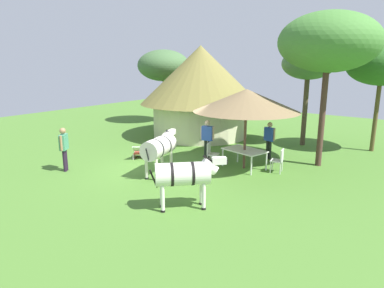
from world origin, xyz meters
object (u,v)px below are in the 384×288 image
acacia_tree_far_lawn (329,42)px  acacia_tree_behind_hut (164,66)px  patio_chair_near_lawn (211,152)px  patio_chair_west_end (279,159)px  striped_lounge_chair (140,153)px  acacia_tree_right_background (308,65)px  patio_dining_table (244,151)px  acacia_tree_left_background (382,65)px  zebra_nearest_camera (184,174)px  guest_behind_table (207,136)px  guest_beside_umbrella (269,137)px  thatched_hut (200,87)px  zebra_by_umbrella (160,147)px  standing_watcher (64,145)px  shade_umbrella (246,100)px

acacia_tree_far_lawn → acacia_tree_behind_hut: size_ratio=1.22×
patio_chair_near_lawn → patio_chair_west_end: size_ratio=1.00×
patio_chair_west_end → striped_lounge_chair: 5.80m
striped_lounge_chair → acacia_tree_right_background: acacia_tree_right_background is taller
acacia_tree_behind_hut → patio_dining_table: bearing=-33.3°
patio_chair_near_lawn → acacia_tree_right_background: bearing=144.7°
patio_dining_table → acacia_tree_right_background: size_ratio=0.38×
acacia_tree_left_background → zebra_nearest_camera: bearing=-107.1°
patio_chair_near_lawn → acacia_tree_right_background: (1.83, 5.52, 3.37)m
guest_behind_table → acacia_tree_behind_hut: acacia_tree_behind_hut is taller
patio_chair_west_end → guest_beside_umbrella: 1.91m
guest_beside_umbrella → acacia_tree_far_lawn: acacia_tree_far_lawn is taller
thatched_hut → zebra_nearest_camera: size_ratio=3.80×
guest_behind_table → acacia_tree_behind_hut: size_ratio=0.35×
zebra_nearest_camera → zebra_by_umbrella: size_ratio=0.78×
striped_lounge_chair → acacia_tree_left_background: (7.81, 7.22, 3.63)m
patio_dining_table → standing_watcher: (-5.31, -4.29, 0.33)m
patio_chair_near_lawn → standing_watcher: (-4.04, -3.90, 0.48)m
patio_dining_table → shade_umbrella: bearing=-135.0°
acacia_tree_right_background → acacia_tree_far_lawn: bearing=-61.3°
zebra_nearest_camera → acacia_tree_far_lawn: 7.65m
patio_chair_near_lawn → striped_lounge_chair: size_ratio=0.93×
standing_watcher → zebra_nearest_camera: size_ratio=0.97×
zebra_by_umbrella → standing_watcher: bearing=-164.4°
patio_chair_near_lawn → acacia_tree_behind_hut: (-7.94, 6.44, 3.24)m
patio_chair_near_lawn → acacia_tree_left_background: 8.57m
guest_beside_umbrella → zebra_nearest_camera: (0.19, -6.16, 0.05)m
thatched_hut → acacia_tree_far_lawn: bearing=-15.1°
guest_beside_umbrella → guest_behind_table: 2.62m
acacia_tree_left_background → patio_chair_west_end: bearing=-112.0°
shade_umbrella → zebra_nearest_camera: size_ratio=2.33×
shade_umbrella → acacia_tree_behind_hut: 11.08m
acacia_tree_far_lawn → zebra_by_umbrella: bearing=-133.7°
acacia_tree_far_lawn → acacia_tree_right_background: acacia_tree_far_lawn is taller
patio_chair_west_end → guest_beside_umbrella: bearing=23.4°
guest_behind_table → acacia_tree_right_background: bearing=52.9°
shade_umbrella → striped_lounge_chair: (-4.26, -1.37, -2.39)m
standing_watcher → acacia_tree_far_lawn: (7.54, 6.36, 3.73)m
patio_chair_near_lawn → acacia_tree_far_lawn: (3.50, 2.46, 4.21)m
patio_dining_table → guest_beside_umbrella: guest_beside_umbrella is taller
shade_umbrella → zebra_nearest_camera: 4.67m
guest_beside_umbrella → acacia_tree_right_background: size_ratio=0.34×
patio_chair_west_end → guest_beside_umbrella: guest_beside_umbrella is taller
patio_chair_west_end → acacia_tree_behind_hut: 12.42m
patio_chair_west_end → acacia_tree_left_background: size_ratio=0.19×
patio_chair_near_lawn → acacia_tree_far_lawn: bearing=108.1°
patio_dining_table → acacia_tree_right_background: acacia_tree_right_background is taller
patio_chair_west_end → striped_lounge_chair: patio_chair_west_end is taller
patio_chair_near_lawn → shade_umbrella: bearing=90.0°
acacia_tree_left_background → acacia_tree_right_background: bearing=-166.5°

